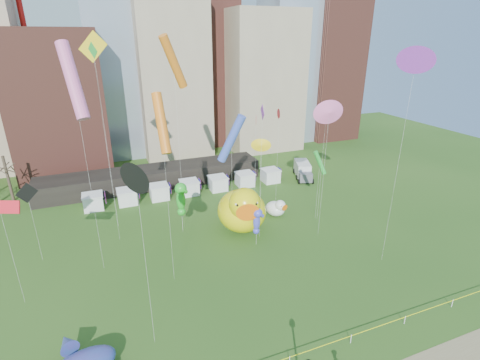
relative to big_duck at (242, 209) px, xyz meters
name	(u,v)px	position (x,y,z in m)	size (l,w,h in m)	color
skyline	(160,53)	(-2.39, 39.56, 18.25)	(101.00, 23.00, 68.00)	brown
pavilion	(153,177)	(-8.64, 20.50, -1.59)	(38.00, 6.00, 3.20)	black
vendor_tents	(190,188)	(-3.63, 14.50, -2.08)	(33.24, 2.80, 2.40)	white
caution_tape	(290,358)	(-4.64, -21.50, -2.51)	(50.00, 0.06, 0.90)	white
big_duck	(242,209)	(0.00, 0.00, 0.00)	(8.15, 9.71, 6.95)	yellow
small_duck	(276,208)	(6.24, 2.16, -1.95)	(3.45, 3.86, 2.70)	white
seahorse_green	(181,197)	(-7.58, 2.71, 1.96)	(2.01, 2.26, 7.08)	silver
seahorse_purple	(257,219)	(0.30, -4.03, 0.41)	(1.54, 1.72, 5.06)	silver
box_truck	(303,170)	(17.90, 14.19, -1.75)	(4.51, 7.01, 2.80)	silver
kite_1	(329,112)	(8.91, -4.88, 13.16)	(2.82, 0.43, 17.77)	silver
kite_2	(27,194)	(-24.61, 2.28, 5.35)	(2.40, 0.49, 9.86)	silver
kite_3	(95,64)	(-15.75, 3.74, 18.65)	(0.87, 1.53, 24.09)	silver
kite_4	(93,50)	(-15.63, 7.58, 19.92)	(3.22, 1.59, 25.26)	silver
kite_5	(231,139)	(-0.95, 1.37, 9.41)	(3.75, 2.89, 15.79)	silver
kite_6	(174,62)	(-7.19, 3.65, 18.62)	(3.69, 2.76, 24.93)	silver
kite_7	(416,60)	(12.73, -12.59, 19.30)	(1.18, 2.51, 23.80)	silver
kite_8	(279,114)	(7.46, 4.76, 11.25)	(0.53, 1.36, 15.20)	silver
kite_9	(73,81)	(-17.93, -2.12, 17.57)	(2.45, 4.40, 24.36)	silver
kite_10	(136,178)	(-14.33, -15.12, 12.08)	(1.36, 2.07, 16.41)	silver
kite_11	(320,163)	(11.26, -0.53, 5.28)	(2.09, 1.40, 10.20)	silver
kite_12	(261,145)	(4.66, 4.55, 7.06)	(1.80, 1.11, 11.22)	silver
kite_13	(326,114)	(11.32, -0.94, 12.05)	(1.27, 2.01, 16.79)	silver
kite_14	(161,123)	(-10.90, -7.09, 14.00)	(1.10, 3.28, 19.96)	silver
kite_15	(262,118)	(1.44, -2.49, 12.66)	(0.38, 1.79, 17.42)	silver
kite_16	(256,123)	(6.88, 11.30, 8.60)	(0.69, 1.41, 13.07)	silver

